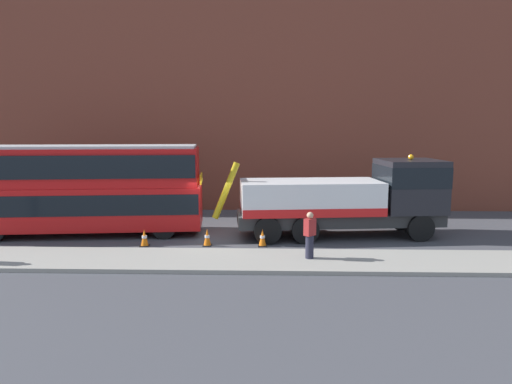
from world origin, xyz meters
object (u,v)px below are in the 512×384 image
at_px(recovery_tow_truck, 350,198).
at_px(traffic_cone_near_truck, 262,238).
at_px(traffic_cone_near_bus, 144,238).
at_px(traffic_cone_midway, 207,238).
at_px(double_decker_bus, 78,186).
at_px(pedestrian_bystander, 310,236).

height_order(recovery_tow_truck, traffic_cone_near_truck, recovery_tow_truck).
distance_m(recovery_tow_truck, traffic_cone_near_bus, 9.05).
bearing_deg(traffic_cone_midway, recovery_tow_truck, 16.84).
relative_size(recovery_tow_truck, traffic_cone_near_bus, 14.22).
distance_m(traffic_cone_near_bus, traffic_cone_near_truck, 4.87).
distance_m(traffic_cone_midway, traffic_cone_near_truck, 2.29).
bearing_deg(double_decker_bus, traffic_cone_near_bus, -35.15).
height_order(recovery_tow_truck, traffic_cone_near_bus, recovery_tow_truck).
relative_size(pedestrian_bystander, traffic_cone_midway, 2.38).
relative_size(double_decker_bus, traffic_cone_midway, 15.56).
bearing_deg(recovery_tow_truck, traffic_cone_midway, -169.13).
bearing_deg(recovery_tow_truck, traffic_cone_near_truck, -160.30).
bearing_deg(traffic_cone_midway, traffic_cone_near_bus, -177.04).
bearing_deg(double_decker_bus, traffic_cone_midway, -22.59).
xyz_separation_m(pedestrian_bystander, traffic_cone_near_bus, (-6.61, 2.05, -0.64)).
xyz_separation_m(traffic_cone_near_bus, traffic_cone_near_truck, (4.86, 0.14, 0.00)).
height_order(double_decker_bus, traffic_cone_near_truck, double_decker_bus).
relative_size(double_decker_bus, traffic_cone_near_bus, 15.56).
bearing_deg(traffic_cone_near_truck, traffic_cone_near_bus, -178.35).
bearing_deg(recovery_tow_truck, double_decker_bus, 174.27).
distance_m(recovery_tow_truck, traffic_cone_midway, 6.57).
xyz_separation_m(recovery_tow_truck, double_decker_bus, (-12.19, -0.05, 0.47)).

